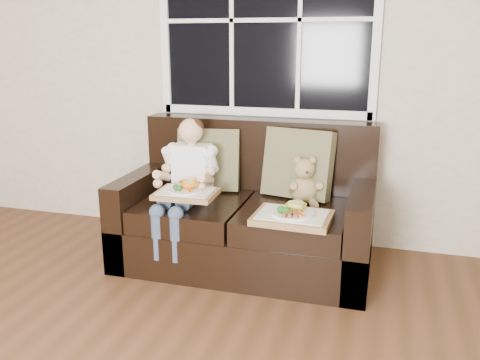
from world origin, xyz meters
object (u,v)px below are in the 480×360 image
(child, at_px, (187,173))
(tray_left, at_px, (186,192))
(loveseat, at_px, (248,218))
(teddy_bear, at_px, (304,184))
(tray_right, at_px, (293,216))

(child, distance_m, tray_left, 0.25)
(child, bearing_deg, tray_left, -69.54)
(loveseat, bearing_deg, teddy_bear, 4.46)
(loveseat, xyz_separation_m, tray_right, (0.38, -0.35, 0.17))
(loveseat, height_order, tray_right, loveseat)
(child, bearing_deg, teddy_bear, 10.72)
(teddy_bear, height_order, tray_left, teddy_bear)
(tray_left, xyz_separation_m, tray_right, (0.69, -0.01, -0.09))
(tray_right, bearing_deg, loveseat, 139.93)
(teddy_bear, bearing_deg, loveseat, 166.47)
(tray_left, bearing_deg, tray_right, -2.45)
(loveseat, bearing_deg, tray_right, -42.49)
(tray_right, bearing_deg, child, 166.01)
(tray_right, bearing_deg, teddy_bear, 91.55)
(loveseat, relative_size, child, 2.01)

